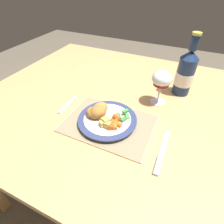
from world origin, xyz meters
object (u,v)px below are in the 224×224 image
Objects in this scene: fork at (67,106)px; dinner_plate at (107,120)px; wine_glass at (162,80)px; bottle at (185,73)px; dining_table at (134,116)px; table_knife at (161,155)px.

dinner_plate is at bearing -5.96° from fork.
wine_glass is at bearing 29.00° from fork.
bottle is (0.08, 0.13, -0.01)m from wine_glass.
wine_glass reaches higher than dining_table.
table_knife is at bearing -15.83° from dinner_plate.
dinner_plate reaches higher than table_knife.
dining_table is 9.52× the size of wine_glass.
dining_table is at bearing 125.36° from table_knife.
wine_glass is (0.36, 0.20, 0.11)m from fork.
dining_table is 5.21× the size of bottle.
bottle reaches higher than fork.
wine_glass is 0.55× the size of bottle.
bottle is (0.17, 0.18, 0.18)m from dining_table.
dining_table is at bearing -148.98° from wine_glass.
dining_table is 0.30m from table_knife.
table_knife is (0.23, -0.07, -0.01)m from dinner_plate.
wine_glass is 0.15m from bottle.
dining_table is at bearing -133.67° from bottle.
dinner_plate is 0.43m from bottle.
bottle reaches higher than table_knife.
fork is (-0.21, 0.02, -0.01)m from dinner_plate.
wine_glass is at bearing -123.44° from bottle.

